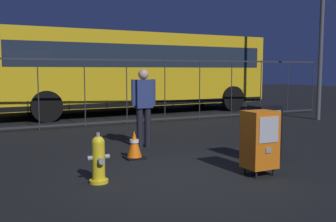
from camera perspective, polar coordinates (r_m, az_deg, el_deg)
ground_plane at (r=6.23m, az=2.50°, el=-9.42°), size 60.00×60.00×0.00m
fire_hydrant at (r=5.89m, az=-10.03°, el=-6.90°), size 0.33×0.32×0.75m
newspaper_box_primary at (r=7.29m, az=13.75°, el=-2.76°), size 0.48×0.42×1.02m
newspaper_box_secondary at (r=6.35m, az=13.14°, el=-4.02°), size 0.48×0.42×1.02m
pedestrian at (r=8.37m, az=-3.55°, el=1.11°), size 0.55×0.22×1.67m
traffic_cone at (r=7.42m, az=-4.90°, el=-4.89°), size 0.36×0.36×0.53m
fence_barrier at (r=11.61m, az=-11.95°, el=2.70°), size 18.03×0.04×2.00m
bus_near at (r=15.33m, az=-4.60°, el=6.15°), size 10.58×3.06×3.00m
bus_far at (r=18.59m, az=-17.39°, el=5.86°), size 10.71×3.67×3.00m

